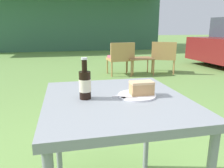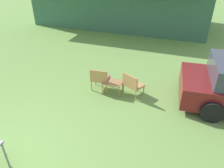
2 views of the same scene
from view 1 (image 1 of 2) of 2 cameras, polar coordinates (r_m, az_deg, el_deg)
The scene contains 9 objects.
cabin_building at distance 12.93m, azimuth -14.33°, elevation 16.45°, with size 10.18×5.66×3.24m.
wicker_chair_cushioned at distance 5.19m, azimuth 2.28°, elevation 7.16°, with size 0.61×0.49×0.77m.
wicker_chair_plain at distance 5.55m, azimuth 13.35°, elevation 7.30°, with size 0.71×0.66×0.77m.
garden_side_table at distance 5.27m, azimuth 7.33°, elevation 6.34°, with size 0.60×0.44×0.41m.
patio_table at distance 1.20m, azimuth 1.02°, elevation -7.05°, with size 0.75×0.83×0.74m.
cake_on_plate at distance 1.20m, azimuth 7.24°, elevation -1.77°, with size 0.21×0.21×0.08m.
cola_bottle_near at distance 1.14m, azimuth -7.07°, elevation 0.01°, with size 0.06×0.06×0.22m.
fork at distance 1.20m, azimuth 3.90°, elevation -3.08°, with size 0.17×0.01×0.01m.
loose_bottle_cap at distance 1.14m, azimuth 3.02°, elevation -3.82°, with size 0.03×0.03×0.01m.
Camera 1 is at (-0.26, -1.08, 1.10)m, focal length 35.00 mm.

